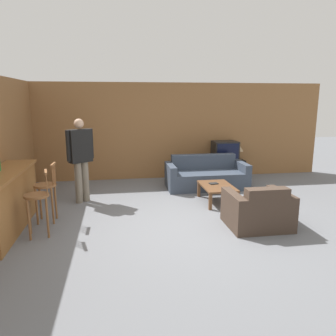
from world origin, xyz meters
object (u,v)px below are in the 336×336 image
Objects in this scene: tv_unit at (224,169)px; table_lamp at (239,148)px; coffee_table at (217,188)px; person_by_window at (81,156)px; bar_chair_near at (38,201)px; tv at (225,151)px; couch_far at (206,176)px; armchair_near at (258,211)px; book_on_table at (214,183)px; bar_chair_mid at (46,190)px.

table_lamp is (0.40, -0.00, 0.57)m from tv_unit.
person_by_window reaches higher than coffee_table.
tv is at bearing 38.44° from bar_chair_near.
couch_far is 4.56× the size of table_lamp.
armchair_near is 1.62m from book_on_table.
armchair_near is at bearing -3.11° from bar_chair_near.
tv is at bearing 67.58° from coffee_table.
tv_unit is (4.21, 2.71, -0.33)m from bar_chair_mid.
bar_chair_near reaches higher than couch_far.
book_on_table is at bearing -114.71° from tv_unit.
tv is at bearing 65.25° from book_on_table.
armchair_near reaches higher than tv_unit.
couch_far reaches higher than tv_unit.
coffee_table is at bearing -112.39° from tv_unit.
armchair_near is 1.47m from coffee_table.
tv_unit is 5.42× the size of book_on_table.
tv is (0.86, 2.09, 0.45)m from coffee_table.
couch_far is at bearing -131.16° from tv.
armchair_near is 3.73m from person_by_window.
table_lamp is at bearing 58.91° from coffee_table.
bar_chair_mid reaches higher than tv_unit.
couch_far is (3.43, 1.82, -0.30)m from bar_chair_mid.
book_on_table is at bearing -6.96° from person_by_window.
tv_unit is at bearing 80.62° from armchair_near.
book_on_table is 0.11× the size of person_by_window.
table_lamp reaches higher than book_on_table.
couch_far is 1.27m from tv.
book_on_table is at bearing -96.89° from couch_far.
tv reaches higher than tv_unit.
coffee_table is (3.34, 1.25, -0.26)m from bar_chair_near.
coffee_table is 0.56× the size of person_by_window.
table_lamp is at bearing 56.41° from book_on_table.
bar_chair_near is 5.29× the size of book_on_table.
book_on_table is (-0.90, -1.95, -0.39)m from tv.
bar_chair_mid is 5.29× the size of book_on_table.
tv_unit is (0.86, 2.09, -0.06)m from coffee_table.
book_on_table is (3.31, 1.38, -0.21)m from bar_chair_near.
tv is 0.40m from table_lamp.
armchair_near is 1.03× the size of coffee_table.
armchair_near is 1.53× the size of tv.
bar_chair_mid reaches higher than couch_far.
couch_far is at bearing 35.57° from bar_chair_near.
coffee_table is 2.49m from table_lamp.
book_on_table is (-0.32, 1.58, 0.09)m from armchair_near.
tv is 1.55× the size of table_lamp.
person_by_window reaches higher than bar_chair_near.
armchair_near is 3.59m from tv_unit.
bar_chair_near is at bearing -141.56° from tv.
book_on_table is (-0.13, -1.07, 0.10)m from couch_far.
person_by_window is (-2.80, 0.34, 0.62)m from book_on_table.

